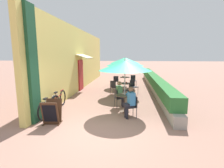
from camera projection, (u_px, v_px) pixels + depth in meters
ground_plane at (96, 132)px, 5.68m from camera, size 120.00×120.00×0.00m
cafe_facade_wall at (81, 60)px, 12.66m from camera, size 0.98×14.68×4.20m
planter_hedge at (154, 82)px, 12.41m from camera, size 0.60×13.68×1.01m
patio_table_near at (125, 100)px, 7.55m from camera, size 0.76×0.76×0.75m
patio_umbrella_near at (125, 65)px, 7.30m from camera, size 2.22×2.22×2.30m
cafe_chair_near_left at (133, 105)px, 6.88m from camera, size 0.52×0.52×0.87m
seated_patron_near_left at (130, 101)px, 6.83m from camera, size 0.49×0.44×1.25m
cafe_chair_near_right at (118, 97)px, 8.22m from camera, size 0.52×0.52×0.87m
seated_patron_near_right at (120, 93)px, 8.22m from camera, size 0.49×0.44×1.25m
coffee_cup_near at (127, 94)px, 7.47m from camera, size 0.07×0.07×0.09m
patio_table_mid at (125, 87)px, 10.65m from camera, size 0.76×0.76×0.75m
patio_umbrella_mid at (125, 62)px, 10.40m from camera, size 2.22×2.22×2.30m
cafe_chair_mid_left at (127, 89)px, 9.95m from camera, size 0.45×0.45×0.87m
cafe_chair_mid_right at (133, 86)px, 11.10m from camera, size 0.56×0.56×0.87m
cafe_chair_mid_back at (114, 86)px, 10.93m from camera, size 0.52×0.52×0.87m
coffee_cup_mid at (126, 83)px, 10.55m from camera, size 0.07×0.07×0.09m
patio_table_far at (125, 80)px, 13.47m from camera, size 0.76×0.76×0.75m
patio_umbrella_far at (125, 60)px, 13.22m from camera, size 2.22×2.22×2.30m
cafe_chair_far_left at (116, 80)px, 13.28m from camera, size 0.49×0.49×0.87m
cafe_chair_far_right at (133, 80)px, 13.67m from camera, size 0.49×0.49×0.87m
coffee_cup_far at (123, 76)px, 13.50m from camera, size 0.07×0.07×0.09m
bicycle_leaning at (50, 107)px, 7.15m from camera, size 0.12×1.81×0.81m
bicycle_second at (59, 100)px, 8.06m from camera, size 0.14×1.85×0.85m
menu_board at (52, 112)px, 6.29m from camera, size 0.64×0.68×0.86m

